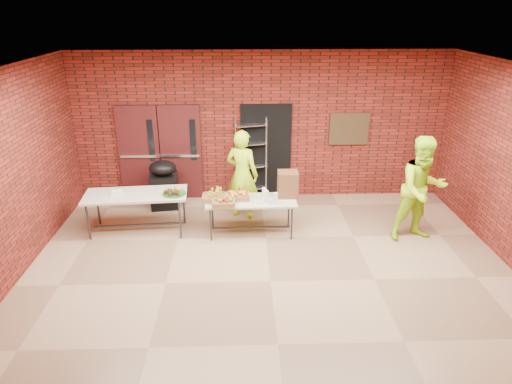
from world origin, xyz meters
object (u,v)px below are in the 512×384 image
wire_rack (251,160)px  table_right (251,203)px  table_left (136,197)px  volunteer_man (422,189)px  covered_grill (164,184)px  coffee_dispenser (288,184)px  volunteer_woman (242,175)px

wire_rack → table_right: bearing=-105.7°
table_left → volunteer_man: 5.24m
table_left → table_right: 2.16m
covered_grill → volunteer_man: bearing=-24.7°
wire_rack → table_right: size_ratio=1.09×
table_right → volunteer_man: size_ratio=0.86×
table_right → covered_grill: covered_grill is taller
table_left → coffee_dispenser: 2.86m
table_left → volunteer_man: volunteer_man is taller
coffee_dispenser → volunteer_woman: (-0.85, 0.61, -0.02)m
wire_rack → volunteer_man: volunteer_man is taller
covered_grill → table_left: bearing=-113.8°
table_right → volunteer_man: (3.06, -0.30, 0.35)m
table_right → coffee_dispenser: coffee_dispenser is taller
covered_grill → volunteer_woman: (1.66, -0.50, 0.38)m
volunteer_woman → volunteer_man: 3.39m
coffee_dispenser → volunteer_woman: size_ratio=0.27×
wire_rack → volunteer_woman: bearing=-116.8°
table_left → coffee_dispenser: coffee_dispenser is taller
table_right → volunteer_woman: (-0.16, 0.76, 0.28)m
coffee_dispenser → covered_grill: coffee_dispenser is taller
coffee_dispenser → volunteer_man: size_ratio=0.25×
volunteer_woman → table_left: bearing=41.0°
table_left → volunteer_woman: volunteer_woman is taller
wire_rack → table_right: 1.69m
coffee_dispenser → volunteer_man: volunteer_man is taller
table_right → covered_grill: (-1.81, 1.26, -0.11)m
volunteer_woman → coffee_dispenser: bearing=168.6°
volunteer_man → coffee_dispenser: bearing=159.7°
wire_rack → volunteer_woman: size_ratio=1.01×
table_left → covered_grill: (0.34, 1.11, -0.19)m
coffee_dispenser → table_left: bearing=-179.9°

